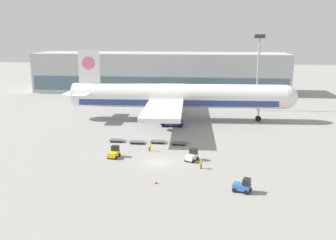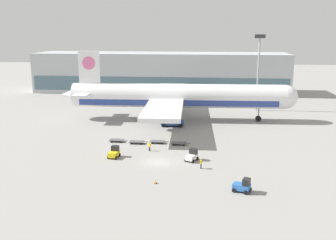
{
  "view_description": "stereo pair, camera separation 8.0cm",
  "coord_description": "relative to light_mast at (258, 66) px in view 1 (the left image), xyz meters",
  "views": [
    {
      "loc": [
        8.06,
        -59.02,
        21.37
      ],
      "look_at": [
        0.27,
        14.11,
        4.0
      ],
      "focal_mm": 40.0,
      "sensor_mm": 36.0,
      "label": 1
    },
    {
      "loc": [
        8.14,
        -59.01,
        21.37
      ],
      "look_at": [
        0.27,
        14.11,
        4.0
      ],
      "focal_mm": 40.0,
      "sensor_mm": 36.0,
      "label": 2
    }
  ],
  "objects": [
    {
      "name": "baggage_tug_far",
      "position": [
        -29.54,
        -43.95,
        -11.27
      ],
      "size": [
        1.97,
        2.64,
        2.0
      ],
      "rotation": [
        0.0,
        0.0,
        1.41
      ],
      "color": "yellow",
      "rests_on": "ground_plane"
    },
    {
      "name": "light_mast",
      "position": [
        0.0,
        0.0,
        0.0
      ],
      "size": [
        2.8,
        0.5,
        20.71
      ],
      "color": "#9EA0A5",
      "rests_on": "ground_plane"
    },
    {
      "name": "ground_crew_far",
      "position": [
        -14.37,
        -47.86,
        -11.16
      ],
      "size": [
        0.3,
        0.55,
        1.7
      ],
      "rotation": [
        0.0,
        0.0,
        1.32
      ],
      "color": "black",
      "rests_on": "ground_plane"
    },
    {
      "name": "ground_crew_near",
      "position": [
        -23.98,
        -39.73,
        -11.18
      ],
      "size": [
        0.51,
        0.37,
        1.66
      ],
      "rotation": [
        0.0,
        0.0,
        2.63
      ],
      "color": "black",
      "rests_on": "ground_plane"
    },
    {
      "name": "baggage_dolly_third",
      "position": [
        -23.15,
        -34.73,
        -11.76
      ],
      "size": [
        3.71,
        1.53,
        0.48
      ],
      "rotation": [
        0.0,
        0.0,
        -0.01
      ],
      "color": "#56565B",
      "rests_on": "ground_plane"
    },
    {
      "name": "traffic_cone_near",
      "position": [
        -20.75,
        -54.66,
        -11.87
      ],
      "size": [
        0.4,
        0.4,
        0.57
      ],
      "color": "black",
      "rests_on": "ground_plane"
    },
    {
      "name": "terminal_building",
      "position": [
        -30.77,
        30.58,
        -5.16
      ],
      "size": [
        90.0,
        18.2,
        14.0
      ],
      "color": "#B2B7BC",
      "rests_on": "ground_plane"
    },
    {
      "name": "airplane_main",
      "position": [
        -21.61,
        -14.35,
        -6.31
      ],
      "size": [
        58.1,
        48.3,
        17.0
      ],
      "rotation": [
        0.0,
        0.0,
        0.04
      ],
      "color": "white",
      "rests_on": "ground_plane"
    },
    {
      "name": "baggage_dolly_trail",
      "position": [
        -18.84,
        -35.41,
        -11.76
      ],
      "size": [
        3.71,
        1.53,
        0.48
      ],
      "rotation": [
        0.0,
        0.0,
        -0.01
      ],
      "color": "#56565B",
      "rests_on": "ground_plane"
    },
    {
      "name": "ground_plane",
      "position": [
        -21.71,
        -45.66,
        -12.15
      ],
      "size": [
        400.0,
        400.0,
        0.0
      ],
      "primitive_type": "plane",
      "color": "gray"
    },
    {
      "name": "baggage_dolly_second",
      "position": [
        -27.19,
        -35.42,
        -11.76
      ],
      "size": [
        3.71,
        1.53,
        0.48
      ],
      "rotation": [
        0.0,
        0.0,
        -0.01
      ],
      "color": "#56565B",
      "rests_on": "ground_plane"
    },
    {
      "name": "baggage_tug_foreground",
      "position": [
        -8.5,
        -56.25,
        -11.27
      ],
      "size": [
        2.77,
        2.29,
        2.0
      ],
      "rotation": [
        0.0,
        0.0,
        -0.35
      ],
      "color": "#2D66B7",
      "rests_on": "ground_plane"
    },
    {
      "name": "baggage_tug_mid",
      "position": [
        -15.97,
        -44.17,
        -11.27
      ],
      "size": [
        2.43,
        2.8,
        2.0
      ],
      "rotation": [
        0.0,
        0.0,
        1.13
      ],
      "color": "silver",
      "rests_on": "ground_plane"
    },
    {
      "name": "scissor_lift_loader",
      "position": [
        -21.61,
        -20.47,
        -10.24
      ],
      "size": [
        5.32,
        3.56,
        4.91
      ],
      "rotation": [
        0.0,
        0.0,
        0.04
      ],
      "color": "#284C99",
      "rests_on": "ground_plane"
    },
    {
      "name": "baggage_dolly_lead",
      "position": [
        -31.37,
        -34.68,
        -11.76
      ],
      "size": [
        3.71,
        1.53,
        0.48
      ],
      "rotation": [
        0.0,
        0.0,
        -0.01
      ],
      "color": "#56565B",
      "rests_on": "ground_plane"
    }
  ]
}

